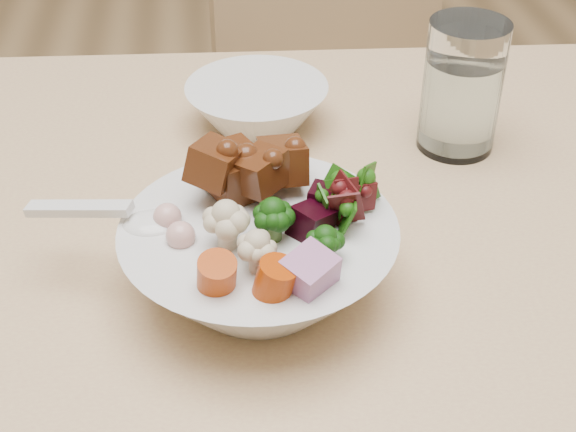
# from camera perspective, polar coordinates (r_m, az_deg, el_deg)

# --- Properties ---
(dining_table) EXTENTS (1.50, 0.91, 0.68)m
(dining_table) POSITION_cam_1_polar(r_m,az_deg,el_deg) (0.78, 15.65, -6.01)
(dining_table) COLOR #D3B57C
(dining_table) RESTS_ON ground
(chair_far) EXTENTS (0.48, 0.48, 0.87)m
(chair_far) POSITION_cam_1_polar(r_m,az_deg,el_deg) (1.32, 4.71, 7.81)
(chair_far) COLOR tan
(chair_far) RESTS_ON ground
(food_bowl) EXTENTS (0.22, 0.22, 0.12)m
(food_bowl) POSITION_cam_1_polar(r_m,az_deg,el_deg) (0.64, -1.92, -2.67)
(food_bowl) COLOR silver
(food_bowl) RESTS_ON dining_table
(soup_spoon) EXTENTS (0.13, 0.07, 0.03)m
(soup_spoon) POSITION_cam_1_polar(r_m,az_deg,el_deg) (0.64, -10.99, -0.34)
(soup_spoon) COLOR silver
(soup_spoon) RESTS_ON food_bowl
(water_glass) EXTENTS (0.08, 0.08, 0.14)m
(water_glass) POSITION_cam_1_polar(r_m,az_deg,el_deg) (0.83, 12.22, 8.62)
(water_glass) COLOR white
(water_glass) RESTS_ON dining_table
(side_bowl) EXTENTS (0.15, 0.15, 0.05)m
(side_bowl) POSITION_cam_1_polar(r_m,az_deg,el_deg) (0.86, -2.21, 7.75)
(side_bowl) COLOR silver
(side_bowl) RESTS_ON dining_table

